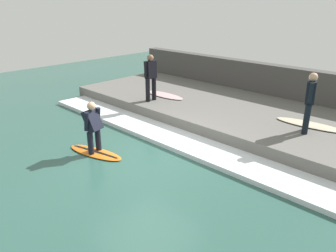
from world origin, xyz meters
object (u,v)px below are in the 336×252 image
surfboard_riding (95,152)px  surfer_waiting_near (310,100)px  surfboard_waiting_near (310,125)px  surfboard_waiting_far (165,95)px  surfer_waiting_far (151,75)px  surfer_riding (93,125)px

surfboard_riding → surfer_waiting_near: bearing=-41.5°
surfboard_waiting_near → surfboard_waiting_far: same height
surfer_waiting_far → surfboard_waiting_far: surfer_waiting_far is taller
surfer_waiting_near → surfer_waiting_far: same height
surfer_waiting_near → surfer_waiting_far: 5.40m
surfer_waiting_near → surfboard_waiting_far: bearing=91.1°
surfboard_riding → surfer_waiting_near: (4.36, -3.87, 1.37)m
surfer_riding → surfer_waiting_near: size_ratio=0.84×
surfer_riding → surfboard_waiting_near: (4.95, -3.79, -0.35)m
surfboard_waiting_near → surfer_waiting_far: size_ratio=1.22×
surfboard_riding → surfboard_waiting_far: (4.25, 1.54, 0.45)m
surfer_waiting_near → surfer_waiting_far: (-0.90, 5.32, -0.00)m
surfer_riding → surfer_waiting_far: surfer_waiting_far is taller
surfboard_waiting_near → surfboard_riding: bearing=142.6°
surfer_waiting_far → surfboard_waiting_far: (0.80, 0.09, -0.91)m
surfboard_riding → surfer_waiting_far: bearing=22.8°
surfboard_waiting_near → surfer_waiting_far: 5.52m
surfboard_riding → surfboard_waiting_near: 6.25m
surfboard_riding → surfer_waiting_far: surfer_waiting_far is taller
surfer_waiting_far → surfboard_waiting_far: bearing=6.5°
surfboard_waiting_near → surfer_waiting_far: surfer_waiting_far is taller
surfboard_riding → surfboard_waiting_far: 4.55m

